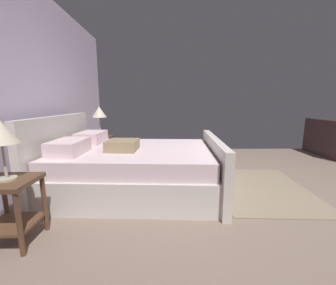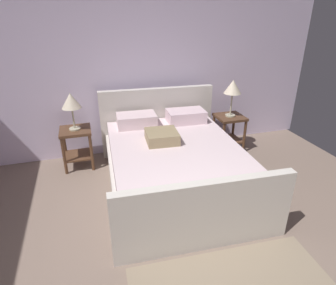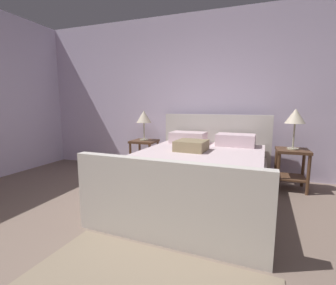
{
  "view_description": "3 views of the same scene",
  "coord_description": "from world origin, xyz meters",
  "px_view_note": "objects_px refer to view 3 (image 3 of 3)",
  "views": [
    {
      "loc": [
        -2.73,
        1.27,
        1.27
      ],
      "look_at": [
        0.03,
        1.23,
        0.76
      ],
      "focal_mm": 23.33,
      "sensor_mm": 36.0,
      "label": 1
    },
    {
      "loc": [
        -0.7,
        -1.46,
        2.19
      ],
      "look_at": [
        0.2,
        1.59,
        0.72
      ],
      "focal_mm": 31.04,
      "sensor_mm": 36.0,
      "label": 2
    },
    {
      "loc": [
        0.97,
        -1.29,
        1.23
      ],
      "look_at": [
        0.08,
        1.23,
        0.82
      ],
      "focal_mm": 25.6,
      "sensor_mm": 36.0,
      "label": 3
    }
  ],
  "objects_px": {
    "bed": "(198,173)",
    "table_lamp_left": "(144,118)",
    "nightstand_left": "(144,151)",
    "table_lamp_right": "(295,117)",
    "nightstand_right": "(292,163)"
  },
  "relations": [
    {
      "from": "bed",
      "to": "table_lamp_left",
      "type": "distance_m",
      "value": 1.67
    },
    {
      "from": "nightstand_left",
      "to": "table_lamp_left",
      "type": "xyz_separation_m",
      "value": [
        -0.0,
        0.0,
        0.61
      ]
    },
    {
      "from": "bed",
      "to": "table_lamp_right",
      "type": "bearing_deg",
      "value": 33.64
    },
    {
      "from": "table_lamp_right",
      "to": "nightstand_right",
      "type": "bearing_deg",
      "value": 180.0
    },
    {
      "from": "table_lamp_right",
      "to": "table_lamp_left",
      "type": "height_order",
      "value": "table_lamp_right"
    },
    {
      "from": "nightstand_right",
      "to": "table_lamp_left",
      "type": "xyz_separation_m",
      "value": [
        -2.43,
        0.12,
        0.61
      ]
    },
    {
      "from": "bed",
      "to": "table_lamp_left",
      "type": "height_order",
      "value": "table_lamp_left"
    },
    {
      "from": "bed",
      "to": "nightstand_left",
      "type": "bearing_deg",
      "value": 142.68
    },
    {
      "from": "nightstand_right",
      "to": "table_lamp_left",
      "type": "bearing_deg",
      "value": 177.19
    },
    {
      "from": "nightstand_right",
      "to": "nightstand_left",
      "type": "relative_size",
      "value": 1.0
    },
    {
      "from": "nightstand_left",
      "to": "table_lamp_left",
      "type": "relative_size",
      "value": 1.12
    },
    {
      "from": "table_lamp_right",
      "to": "nightstand_left",
      "type": "height_order",
      "value": "table_lamp_right"
    },
    {
      "from": "bed",
      "to": "nightstand_left",
      "type": "xyz_separation_m",
      "value": [
        -1.21,
        0.93,
        0.06
      ]
    },
    {
      "from": "bed",
      "to": "table_lamp_right",
      "type": "xyz_separation_m",
      "value": [
        1.21,
        0.81,
        0.72
      ]
    },
    {
      "from": "table_lamp_right",
      "to": "table_lamp_left",
      "type": "bearing_deg",
      "value": 177.19
    }
  ]
}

